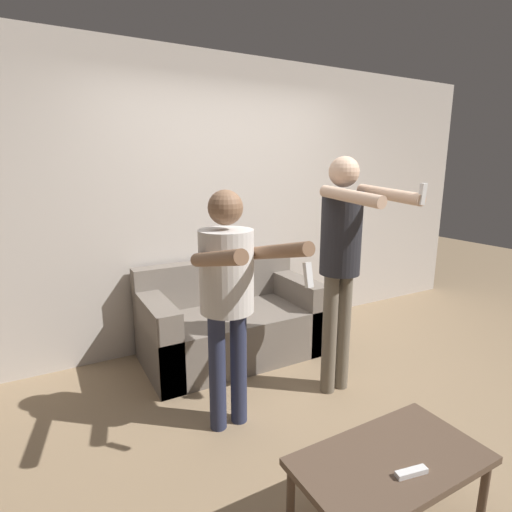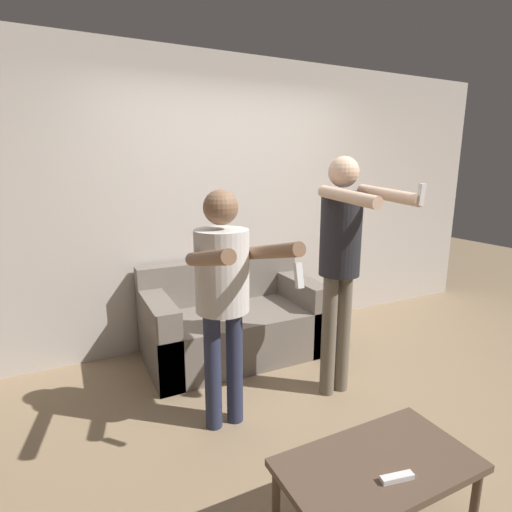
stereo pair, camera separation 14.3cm
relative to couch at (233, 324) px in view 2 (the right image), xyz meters
name	(u,v)px [view 2 (the right image)]	position (x,y,z in m)	size (l,w,h in m)	color
ground_plane	(317,414)	(0.16, -1.12, -0.29)	(14.00, 14.00, 0.00)	#937A5B
wall_back	(229,203)	(0.16, 0.45, 1.06)	(6.40, 0.06, 2.70)	beige
couch	(233,324)	(0.00, 0.00, 0.00)	(1.57, 0.83, 0.83)	slate
person_standing_left	(224,284)	(-0.45, -0.95, 0.70)	(0.46, 0.78, 1.57)	#282D47
person_standing_right	(342,252)	(0.45, -0.94, 0.82)	(0.41, 0.69, 1.77)	#6B6051
coffee_table	(378,470)	(-0.14, -2.01, 0.06)	(0.90, 0.49, 0.40)	brown
remote_on_table	(397,478)	(-0.14, -2.13, 0.12)	(0.15, 0.06, 0.02)	white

